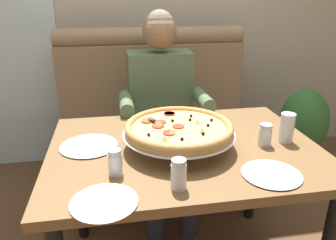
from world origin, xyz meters
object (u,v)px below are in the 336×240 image
diner_main (162,104)px  pizza (179,128)px  shaker_oregano (265,136)px  plate_near_left (272,173)px  drinking_glass (287,129)px  shaker_parmesan (179,176)px  dining_table (184,163)px  plate_near_right (89,144)px  potted_plant (302,129)px  patio_chair (14,89)px  shaker_pepper_flakes (115,164)px  plate_far_side (104,201)px  booth_bench (157,133)px

diner_main → pizza: (-0.03, -0.65, 0.11)m
shaker_oregano → plate_near_left: (-0.09, -0.25, -0.03)m
pizza → drinking_glass: (0.49, -0.02, -0.03)m
plate_near_left → shaker_oregano: bearing=70.5°
pizza → shaker_parmesan: bearing=-101.5°
dining_table → plate_near_right: 0.44m
plate_near_left → drinking_glass: (0.20, 0.27, 0.05)m
shaker_oregano → shaker_parmesan: (-0.45, -0.27, 0.01)m
pizza → potted_plant: pizza is taller
patio_chair → dining_table: bearing=-57.1°
pizza → potted_plant: bearing=35.9°
shaker_pepper_flakes → plate_near_left: (0.57, -0.11, -0.03)m
shaker_oregano → potted_plant: (0.77, 0.87, -0.38)m
pizza → plate_far_side: size_ratio=2.20×
patio_chair → drinking_glass: bearing=-48.8°
diner_main → plate_near_left: size_ratio=5.69×
booth_bench → patio_chair: (-1.21, 0.98, 0.13)m
dining_table → pizza: (-0.03, -0.01, 0.18)m
booth_bench → pizza: size_ratio=2.85×
booth_bench → plate_near_left: booth_bench is taller
plate_near_right → diner_main: bearing=53.7°
dining_table → drinking_glass: size_ratio=8.75×
shaker_pepper_flakes → plate_near_left: bearing=-10.4°
pizza → shaker_pepper_flakes: pizza is taller
booth_bench → plate_far_side: booth_bench is taller
plate_near_left → plate_far_side: size_ratio=1.01×
dining_table → diner_main: bearing=89.9°
plate_near_right → drinking_glass: drinking_glass is taller
shaker_pepper_flakes → potted_plant: shaker_pepper_flakes is taller
booth_bench → pizza: booth_bench is taller
diner_main → pizza: bearing=-92.7°
potted_plant → shaker_parmesan: bearing=-136.6°
dining_table → drinking_glass: (0.46, -0.04, 0.15)m
shaker_parmesan → plate_near_left: shaker_parmesan is taller
plate_near_left → dining_table: bearing=131.3°
diner_main → plate_near_left: (0.27, -0.94, 0.03)m
patio_chair → diner_main: bearing=-45.6°
shaker_parmesan → dining_table: bearing=73.9°
shaker_pepper_flakes → patio_chair: (-0.91, 2.08, -0.25)m
plate_near_right → plate_far_side: bearing=-80.9°
diner_main → drinking_glass: 0.82m
diner_main → shaker_pepper_flakes: size_ratio=12.34×
dining_table → shaker_oregano: bearing=-8.8°
booth_bench → dining_table: 0.93m
booth_bench → shaker_oregano: 1.09m
dining_table → shaker_parmesan: (-0.09, -0.33, 0.14)m
shaker_pepper_flakes → diner_main: bearing=69.7°
shaker_oregano → plate_far_side: 0.77m
shaker_pepper_flakes → drinking_glass: 0.79m
shaker_pepper_flakes → plate_far_side: 0.18m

